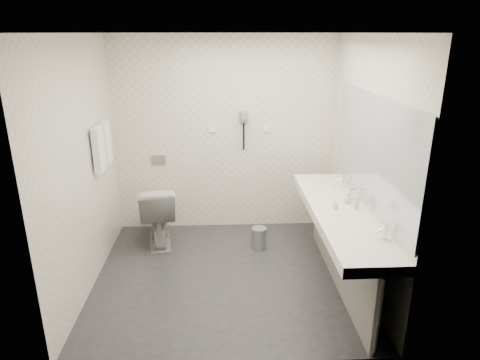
{
  "coord_description": "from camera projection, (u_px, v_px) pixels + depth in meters",
  "views": [
    {
      "loc": [
        -0.05,
        -4.01,
        2.5
      ],
      "look_at": [
        0.15,
        0.15,
        1.05
      ],
      "focal_mm": 31.75,
      "sensor_mm": 36.0,
      "label": 1
    }
  ],
  "objects": [
    {
      "name": "switch_plate_b",
      "position": [
        267.0,
        128.0,
        5.41
      ],
      "size": [
        0.09,
        0.02,
        0.09
      ],
      "primitive_type": "cube",
      "color": "white",
      "rests_on": "wall_back"
    },
    {
      "name": "dryer_cradle",
      "position": [
        244.0,
        117.0,
        5.33
      ],
      "size": [
        0.1,
        0.04,
        0.14
      ],
      "primitive_type": "cube",
      "color": "gray",
      "rests_on": "wall_back"
    },
    {
      "name": "switch_plate_a",
      "position": [
        212.0,
        129.0,
        5.38
      ],
      "size": [
        0.09,
        0.02,
        0.09
      ],
      "primitive_type": "cube",
      "color": "white",
      "rests_on": "wall_back"
    },
    {
      "name": "ceiling",
      "position": [
        224.0,
        33.0,
        3.79
      ],
      "size": [
        2.8,
        2.8,
        0.0
      ],
      "primitive_type": "plane",
      "rotation": [
        3.14,
        0.0,
        0.0
      ],
      "color": "white",
      "rests_on": "wall_back"
    },
    {
      "name": "basin_far",
      "position": [
        324.0,
        188.0,
        4.81
      ],
      "size": [
        0.4,
        0.31,
        0.05
      ],
      "primitive_type": "ellipsoid",
      "color": "white",
      "rests_on": "vanity_counter"
    },
    {
      "name": "towel_rail",
      "position": [
        99.0,
        126.0,
        4.56
      ],
      "size": [
        0.02,
        0.62,
        0.02
      ],
      "primitive_type": "cylinder",
      "rotation": [
        1.57,
        0.0,
        0.0
      ],
      "color": "silver",
      "rests_on": "wall_left"
    },
    {
      "name": "towel_near",
      "position": [
        99.0,
        149.0,
        4.5
      ],
      "size": [
        0.07,
        0.24,
        0.48
      ],
      "primitive_type": "cube",
      "color": "white",
      "rests_on": "towel_rail"
    },
    {
      "name": "vanity_panel",
      "position": [
        339.0,
        252.0,
        4.35
      ],
      "size": [
        0.03,
        2.15,
        0.75
      ],
      "primitive_type": "cube",
      "color": "gray",
      "rests_on": "floor"
    },
    {
      "name": "soap_bottle_b",
      "position": [
        347.0,
        198.0,
        4.34
      ],
      "size": [
        0.11,
        0.11,
        0.1
      ],
      "primitive_type": "imported",
      "rotation": [
        0.0,
        0.0,
        -0.92
      ],
      "color": "beige",
      "rests_on": "vanity_counter"
    },
    {
      "name": "vanity_post_near",
      "position": [
        377.0,
        315.0,
        3.37
      ],
      "size": [
        0.06,
        0.06,
        0.75
      ],
      "primitive_type": "cylinder",
      "color": "silver",
      "rests_on": "floor"
    },
    {
      "name": "soap_bottle_c",
      "position": [
        356.0,
        202.0,
        4.18
      ],
      "size": [
        0.06,
        0.06,
        0.13
      ],
      "primitive_type": "imported",
      "rotation": [
        0.0,
        0.0,
        0.29
      ],
      "color": "beige",
      "rests_on": "vanity_counter"
    },
    {
      "name": "pedal_bin",
      "position": [
        259.0,
        239.0,
        5.16
      ],
      "size": [
        0.24,
        0.24,
        0.25
      ],
      "primitive_type": "cylinder",
      "rotation": [
        0.0,
        0.0,
        -0.38
      ],
      "color": "#B2B5BA",
      "rests_on": "floor"
    },
    {
      "name": "bin_lid",
      "position": [
        259.0,
        229.0,
        5.12
      ],
      "size": [
        0.18,
        0.18,
        0.02
      ],
      "primitive_type": "cylinder",
      "color": "#B2B5BA",
      "rests_on": "pedal_bin"
    },
    {
      "name": "dryer_cord",
      "position": [
        244.0,
        137.0,
        5.4
      ],
      "size": [
        0.02,
        0.02,
        0.35
      ],
      "primitive_type": "cylinder",
      "color": "black",
      "rests_on": "dryer_cradle"
    },
    {
      "name": "soap_bottle_a",
      "position": [
        335.0,
        205.0,
        4.18
      ],
      "size": [
        0.05,
        0.05,
        0.09
      ],
      "primitive_type": "imported",
      "rotation": [
        0.0,
        0.0,
        0.3
      ],
      "color": "beige",
      "rests_on": "vanity_counter"
    },
    {
      "name": "flush_plate",
      "position": [
        159.0,
        160.0,
        5.47
      ],
      "size": [
        0.18,
        0.02,
        0.12
      ],
      "primitive_type": "cube",
      "color": "#B2B5BA",
      "rests_on": "wall_back"
    },
    {
      "name": "wall_front",
      "position": [
        228.0,
        221.0,
        2.97
      ],
      "size": [
        2.8,
        0.0,
        2.8
      ],
      "primitive_type": "plane",
      "rotation": [
        -1.57,
        0.0,
        0.0
      ],
      "color": "silver",
      "rests_on": "floor"
    },
    {
      "name": "dryer_barrel",
      "position": [
        244.0,
        116.0,
        5.25
      ],
      "size": [
        0.08,
        0.14,
        0.08
      ],
      "primitive_type": "cylinder",
      "rotation": [
        1.57,
        0.0,
        0.0
      ],
      "color": "gray",
      "rests_on": "dryer_cradle"
    },
    {
      "name": "wall_right",
      "position": [
        365.0,
        164.0,
        4.26
      ],
      "size": [
        0.0,
        2.6,
        2.6
      ],
      "primitive_type": "plane",
      "rotation": [
        1.57,
        0.0,
        -1.57
      ],
      "color": "silver",
      "rests_on": "floor"
    },
    {
      "name": "basin_near",
      "position": [
        361.0,
        241.0,
        3.59
      ],
      "size": [
        0.4,
        0.31,
        0.05
      ],
      "primitive_type": "ellipsoid",
      "color": "white",
      "rests_on": "vanity_counter"
    },
    {
      "name": "floor",
      "position": [
        227.0,
        276.0,
        4.61
      ],
      "size": [
        2.8,
        2.8,
        0.0
      ],
      "primitive_type": "plane",
      "color": "#28282D",
      "rests_on": "ground"
    },
    {
      "name": "faucet_far",
      "position": [
        342.0,
        180.0,
        4.79
      ],
      "size": [
        0.04,
        0.04,
        0.15
      ],
      "primitive_type": "cylinder",
      "color": "silver",
      "rests_on": "vanity_counter"
    },
    {
      "name": "toilet",
      "position": [
        158.0,
        214.0,
        5.24
      ],
      "size": [
        0.54,
        0.82,
        0.77
      ],
      "primitive_type": "imported",
      "rotation": [
        0.0,
        0.0,
        3.3
      ],
      "color": "white",
      "rests_on": "floor"
    },
    {
      "name": "glass_left",
      "position": [
        352.0,
        194.0,
        4.42
      ],
      "size": [
        0.07,
        0.07,
        0.12
      ],
      "primitive_type": "cylinder",
      "rotation": [
        0.0,
        0.0,
        -0.2
      ],
      "color": "silver",
      "rests_on": "vanity_counter"
    },
    {
      "name": "wall_left",
      "position": [
        82.0,
        168.0,
        4.14
      ],
      "size": [
        0.0,
        2.6,
        2.6
      ],
      "primitive_type": "plane",
      "rotation": [
        1.57,
        0.0,
        1.57
      ],
      "color": "silver",
      "rests_on": "floor"
    },
    {
      "name": "vanity_counter",
      "position": [
        340.0,
        214.0,
        4.21
      ],
      "size": [
        0.55,
        2.2,
        0.1
      ],
      "primitive_type": "cube",
      "color": "white",
      "rests_on": "floor"
    },
    {
      "name": "mirror",
      "position": [
        372.0,
        150.0,
        4.01
      ],
      "size": [
        0.02,
        2.2,
        1.05
      ],
      "primitive_type": "cube",
      "color": "#B2BCC6",
      "rests_on": "wall_right"
    },
    {
      "name": "wall_back",
      "position": [
        224.0,
        136.0,
        5.43
      ],
      "size": [
        2.8,
        0.0,
        2.8
      ],
      "primitive_type": "plane",
      "rotation": [
        1.57,
        0.0,
        0.0
      ],
      "color": "silver",
      "rests_on": "floor"
    },
    {
      "name": "faucet_near",
      "position": [
        384.0,
        231.0,
        3.56
      ],
      "size": [
        0.04,
        0.04,
        0.15
      ],
      "primitive_type": "cylinder",
      "color": "silver",
      "rests_on": "vanity_counter"
    },
    {
      "name": "vanity_post_far",
      "position": [
        319.0,
        211.0,
        5.33
      ],
      "size": [
        0.06,
        0.06,
        0.75
      ],
      "primitive_type": "cylinder",
      "color": "silver",
      "rests_on": "floor"
    },
    {
      "name": "towel_far",
      "position": [
        106.0,
        143.0,
        4.77
      ],
      "size": [
        0.07,
        0.24,
        0.48
      ],
      "primitive_type": "cube",
      "color": "white",
      "rests_on": "towel_rail"
    }
  ]
}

